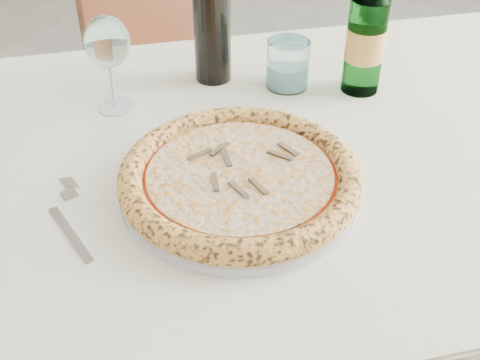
{
  "coord_description": "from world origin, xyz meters",
  "views": [
    {
      "loc": [
        -0.35,
        -0.67,
        1.3
      ],
      "look_at": [
        -0.19,
        -0.01,
        0.78
      ],
      "focal_mm": 45.0,
      "sensor_mm": 36.0,
      "label": 1
    }
  ],
  "objects_px": {
    "plate": "(240,186)",
    "beer_bottle": "(366,35)",
    "tumbler": "(288,67)",
    "dining_table": "(226,196)",
    "wine_glass": "(107,44)",
    "wine_bottle": "(212,19)",
    "pizza": "(240,176)",
    "chair_far": "(174,58)"
  },
  "relations": [
    {
      "from": "plate",
      "to": "beer_bottle",
      "type": "xyz_separation_m",
      "value": [
        0.28,
        0.24,
        0.1
      ]
    },
    {
      "from": "tumbler",
      "to": "dining_table",
      "type": "bearing_deg",
      "value": -130.89
    },
    {
      "from": "wine_glass",
      "to": "beer_bottle",
      "type": "bearing_deg",
      "value": -5.03
    },
    {
      "from": "plate",
      "to": "wine_bottle",
      "type": "xyz_separation_m",
      "value": [
        0.03,
        0.35,
        0.11
      ]
    },
    {
      "from": "dining_table",
      "to": "pizza",
      "type": "bearing_deg",
      "value": -90.0
    },
    {
      "from": "beer_bottle",
      "to": "chair_far",
      "type": "bearing_deg",
      "value": 110.95
    },
    {
      "from": "pizza",
      "to": "beer_bottle",
      "type": "height_order",
      "value": "beer_bottle"
    },
    {
      "from": "tumbler",
      "to": "wine_glass",
      "type": "bearing_deg",
      "value": -178.85
    },
    {
      "from": "chair_far",
      "to": "wine_glass",
      "type": "height_order",
      "value": "chair_far"
    },
    {
      "from": "plate",
      "to": "beer_bottle",
      "type": "height_order",
      "value": "beer_bottle"
    },
    {
      "from": "pizza",
      "to": "wine_bottle",
      "type": "distance_m",
      "value": 0.36
    },
    {
      "from": "dining_table",
      "to": "beer_bottle",
      "type": "height_order",
      "value": "beer_bottle"
    },
    {
      "from": "wine_glass",
      "to": "beer_bottle",
      "type": "relative_size",
      "value": 0.64
    },
    {
      "from": "wine_glass",
      "to": "wine_bottle",
      "type": "height_order",
      "value": "wine_bottle"
    },
    {
      "from": "dining_table",
      "to": "pizza",
      "type": "distance_m",
      "value": 0.15
    },
    {
      "from": "pizza",
      "to": "dining_table",
      "type": "bearing_deg",
      "value": 90.0
    },
    {
      "from": "tumbler",
      "to": "wine_bottle",
      "type": "distance_m",
      "value": 0.16
    },
    {
      "from": "dining_table",
      "to": "wine_glass",
      "type": "distance_m",
      "value": 0.31
    },
    {
      "from": "dining_table",
      "to": "tumbler",
      "type": "height_order",
      "value": "tumbler"
    },
    {
      "from": "pizza",
      "to": "plate",
      "type": "bearing_deg",
      "value": 18.31
    },
    {
      "from": "pizza",
      "to": "wine_bottle",
      "type": "xyz_separation_m",
      "value": [
        0.03,
        0.35,
        0.09
      ]
    },
    {
      "from": "tumbler",
      "to": "wine_bottle",
      "type": "relative_size",
      "value": 0.32
    },
    {
      "from": "chair_far",
      "to": "beer_bottle",
      "type": "relative_size",
      "value": 3.54
    },
    {
      "from": "plate",
      "to": "wine_bottle",
      "type": "distance_m",
      "value": 0.36
    },
    {
      "from": "wine_glass",
      "to": "tumbler",
      "type": "xyz_separation_m",
      "value": [
        0.31,
        0.01,
        -0.08
      ]
    },
    {
      "from": "tumbler",
      "to": "beer_bottle",
      "type": "height_order",
      "value": "beer_bottle"
    },
    {
      "from": "dining_table",
      "to": "wine_bottle",
      "type": "xyz_separation_m",
      "value": [
        0.03,
        0.25,
        0.21
      ]
    },
    {
      "from": "dining_table",
      "to": "chair_far",
      "type": "relative_size",
      "value": 1.56
    },
    {
      "from": "dining_table",
      "to": "plate",
      "type": "xyz_separation_m",
      "value": [
        -0.0,
        -0.1,
        0.1
      ]
    },
    {
      "from": "chair_far",
      "to": "wine_bottle",
      "type": "relative_size",
      "value": 3.4
    },
    {
      "from": "chair_far",
      "to": "beer_bottle",
      "type": "bearing_deg",
      "value": -69.05
    },
    {
      "from": "dining_table",
      "to": "wine_bottle",
      "type": "relative_size",
      "value": 5.3
    },
    {
      "from": "beer_bottle",
      "to": "dining_table",
      "type": "bearing_deg",
      "value": -153.88
    },
    {
      "from": "dining_table",
      "to": "wine_glass",
      "type": "relative_size",
      "value": 8.64
    },
    {
      "from": "chair_far",
      "to": "beer_bottle",
      "type": "distance_m",
      "value": 0.78
    },
    {
      "from": "dining_table",
      "to": "wine_glass",
      "type": "bearing_deg",
      "value": 130.82
    },
    {
      "from": "chair_far",
      "to": "dining_table",
      "type": "bearing_deg",
      "value": -92.12
    },
    {
      "from": "wine_glass",
      "to": "tumbler",
      "type": "height_order",
      "value": "wine_glass"
    },
    {
      "from": "chair_far",
      "to": "plate",
      "type": "height_order",
      "value": "chair_far"
    },
    {
      "from": "dining_table",
      "to": "beer_bottle",
      "type": "relative_size",
      "value": 5.51
    },
    {
      "from": "chair_far",
      "to": "pizza",
      "type": "height_order",
      "value": "chair_far"
    },
    {
      "from": "wine_glass",
      "to": "pizza",
      "type": "bearing_deg",
      "value": -61.06
    }
  ]
}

